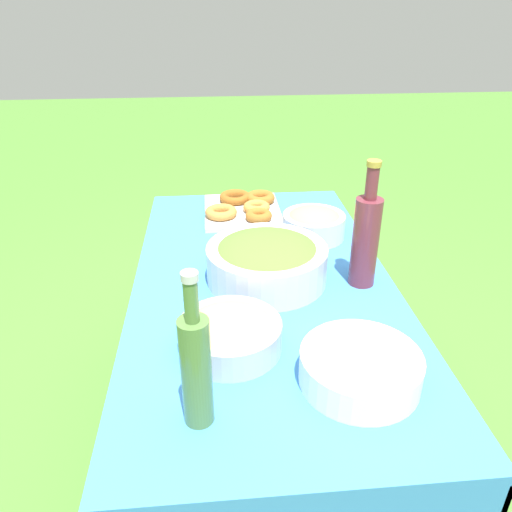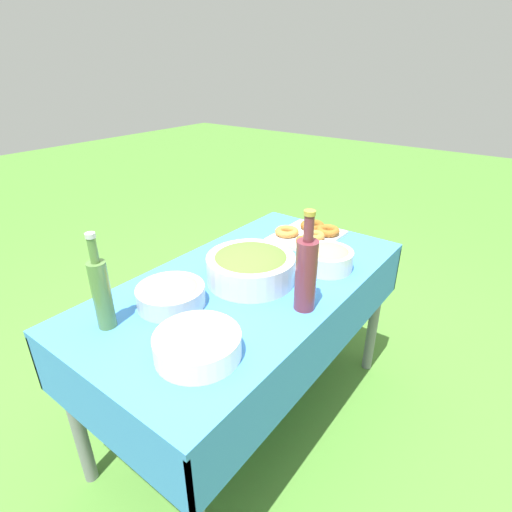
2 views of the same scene
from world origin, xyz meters
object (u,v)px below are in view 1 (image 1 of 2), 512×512
(plate_stack, at_px, (360,368))
(wine_bottle, at_px, (366,238))
(salad_bowl, at_px, (267,259))
(olive_oil_bottle, at_px, (196,367))
(bread_bowl, at_px, (314,223))
(donut_platter, at_px, (244,208))
(pasta_bowl, at_px, (230,333))

(plate_stack, distance_m, wine_bottle, 0.43)
(salad_bowl, relative_size, olive_oil_bottle, 1.04)
(salad_bowl, xyz_separation_m, bread_bowl, (-0.27, 0.19, -0.01))
(donut_platter, bearing_deg, bread_bowl, 44.31)
(salad_bowl, xyz_separation_m, donut_platter, (-0.49, -0.03, -0.04))
(pasta_bowl, height_order, donut_platter, pasta_bowl)
(donut_platter, distance_m, olive_oil_bottle, 1.03)
(plate_stack, bearing_deg, bread_bowl, 176.73)
(salad_bowl, relative_size, donut_platter, 1.03)
(wine_bottle, height_order, bread_bowl, wine_bottle)
(salad_bowl, xyz_separation_m, plate_stack, (0.45, 0.15, -0.03))
(donut_platter, distance_m, wine_bottle, 0.63)
(pasta_bowl, distance_m, olive_oil_bottle, 0.24)
(salad_bowl, distance_m, olive_oil_bottle, 0.56)
(wine_bottle, bearing_deg, pasta_bowl, -55.58)
(donut_platter, bearing_deg, pasta_bowl, -6.22)
(olive_oil_bottle, relative_size, wine_bottle, 0.91)
(pasta_bowl, bearing_deg, olive_oil_bottle, -18.18)
(salad_bowl, height_order, bread_bowl, salad_bowl)
(salad_bowl, distance_m, bread_bowl, 0.33)
(donut_platter, distance_m, bread_bowl, 0.32)
(salad_bowl, relative_size, wine_bottle, 0.95)
(salad_bowl, relative_size, pasta_bowl, 1.43)
(salad_bowl, bearing_deg, plate_stack, 18.36)
(pasta_bowl, bearing_deg, salad_bowl, 158.91)
(donut_platter, bearing_deg, olive_oil_bottle, -8.81)
(wine_bottle, bearing_deg, salad_bowl, -99.34)
(pasta_bowl, distance_m, donut_platter, 0.81)
(donut_platter, relative_size, plate_stack, 1.30)
(plate_stack, relative_size, wine_bottle, 0.71)
(pasta_bowl, distance_m, plate_stack, 0.30)
(wine_bottle, bearing_deg, plate_stack, -16.41)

